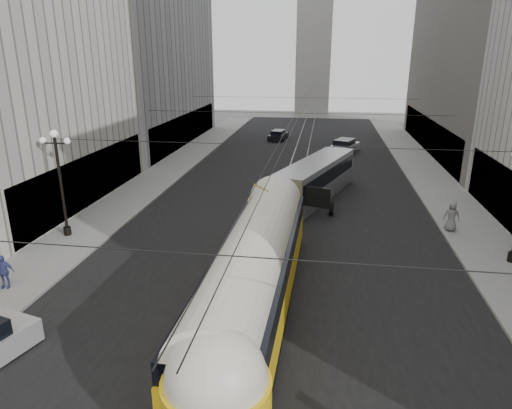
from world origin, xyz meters
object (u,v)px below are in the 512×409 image
(streetcar, at_px, (255,269))
(pedestrian_sidewalk_right, at_px, (452,216))
(pedestrian_sidewalk_left, at_px, (3,272))
(city_bus, at_px, (316,178))

(streetcar, height_order, pedestrian_sidewalk_right, streetcar)
(pedestrian_sidewalk_left, bearing_deg, streetcar, -13.51)
(streetcar, relative_size, pedestrian_sidewalk_right, 9.71)
(pedestrian_sidewalk_right, height_order, pedestrian_sidewalk_left, pedestrian_sidewalk_right)
(city_bus, relative_size, pedestrian_sidewalk_right, 6.31)
(pedestrian_sidewalk_right, relative_size, pedestrian_sidewalk_left, 1.16)
(streetcar, relative_size, city_bus, 1.54)
(streetcar, distance_m, pedestrian_sidewalk_right, 15.08)
(pedestrian_sidewalk_right, distance_m, pedestrian_sidewalk_left, 24.88)
(streetcar, bearing_deg, pedestrian_sidewalk_right, 45.24)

